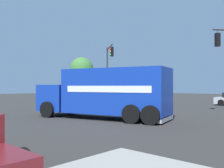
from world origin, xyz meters
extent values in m
plane|color=#33302D|center=(0.00, 0.00, 0.00)|extent=(100.00, 100.00, 0.00)
cube|color=#9E998E|center=(-13.26, -13.26, 0.07)|extent=(11.69, 11.69, 0.14)
cube|color=#1438AD|center=(1.88, 2.25, 1.67)|extent=(3.97, 6.67, 2.64)
cube|color=#1438AD|center=(3.00, -1.83, 1.20)|extent=(2.82, 2.47, 1.70)
cube|color=black|center=(3.22, -2.65, 1.54)|extent=(1.97, 0.61, 0.88)
cube|color=#B2B2B7|center=(1.08, 5.17, 0.19)|extent=(2.27, 0.80, 0.21)
cube|color=white|center=(3.05, 2.57, 1.80)|extent=(1.40, 5.07, 0.36)
cube|color=white|center=(0.71, 1.93, 1.80)|extent=(1.40, 5.07, 0.36)
cylinder|color=black|center=(4.18, -1.45, 0.50)|extent=(0.53, 1.04, 1.00)
cylinder|color=black|center=(1.79, -2.11, 0.50)|extent=(0.53, 1.04, 1.00)
cylinder|color=black|center=(2.67, 4.05, 0.50)|extent=(0.53, 1.04, 1.00)
cylinder|color=black|center=(0.28, 3.40, 0.50)|extent=(0.53, 1.04, 1.00)
cylinder|color=black|center=(2.40, 5.06, 0.50)|extent=(0.53, 1.04, 1.00)
cylinder|color=black|center=(0.00, 4.41, 0.50)|extent=(0.53, 1.04, 1.00)
cylinder|color=#38383D|center=(-8.15, -8.04, 3.29)|extent=(0.20, 0.20, 6.30)
cylinder|color=#38383D|center=(-6.92, -6.49, 6.19)|extent=(2.56, 3.17, 0.12)
cylinder|color=#38383D|center=(-5.90, -5.22, 6.07)|extent=(0.03, 0.03, 0.25)
cube|color=black|center=(-5.90, -5.22, 5.47)|extent=(0.42, 0.42, 0.95)
sphere|color=red|center=(-5.76, -5.33, 5.78)|extent=(0.20, 0.20, 0.20)
sphere|color=#EFA314|center=(-5.76, -5.33, 5.47)|extent=(0.20, 0.20, 0.20)
sphere|color=#19CC4C|center=(-5.76, -5.33, 5.16)|extent=(0.20, 0.20, 0.20)
cylinder|color=#38383D|center=(-5.27, 5.61, 5.88)|extent=(0.03, 0.03, 0.25)
cube|color=black|center=(-5.27, 5.61, 5.28)|extent=(0.42, 0.42, 0.95)
sphere|color=red|center=(-5.39, 5.47, 5.59)|extent=(0.20, 0.20, 0.20)
sphere|color=#EFA314|center=(-5.39, 5.47, 5.28)|extent=(0.20, 0.20, 0.20)
sphere|color=#19CC4C|center=(-5.39, 5.47, 4.97)|extent=(0.20, 0.20, 0.20)
cylinder|color=black|center=(10.71, 7.64, 0.38)|extent=(0.25, 0.76, 0.76)
cylinder|color=black|center=(-12.89, 3.16, 0.31)|extent=(0.25, 0.63, 0.62)
cylinder|color=#4C4C51|center=(-15.01, -13.08, 0.57)|extent=(0.14, 0.14, 0.87)
cylinder|color=#4C4C51|center=(-14.89, -12.95, 0.57)|extent=(0.14, 0.14, 0.87)
cube|color=black|center=(-14.95, -13.02, 1.33)|extent=(0.39, 0.40, 0.65)
sphere|color=brown|center=(-14.95, -13.02, 1.78)|extent=(0.24, 0.24, 0.24)
cylinder|color=black|center=(-15.10, -13.18, 1.37)|extent=(0.09, 0.09, 0.59)
cylinder|color=black|center=(-14.80, -12.86, 1.37)|extent=(0.09, 0.09, 0.59)
cube|color=silver|center=(-16.41, -18.85, 0.61)|extent=(0.08, 0.04, 0.95)
cube|color=silver|center=(-16.23, -18.85, 0.61)|extent=(0.08, 0.04, 0.95)
cube|color=silver|center=(-16.05, -18.85, 0.61)|extent=(0.08, 0.04, 0.95)
cube|color=silver|center=(-15.87, -18.85, 0.61)|extent=(0.08, 0.04, 0.95)
cube|color=silver|center=(-15.69, -18.85, 0.61)|extent=(0.08, 0.04, 0.95)
cube|color=silver|center=(-15.51, -18.85, 0.61)|extent=(0.08, 0.04, 0.95)
cube|color=silver|center=(-15.33, -18.85, 0.61)|extent=(0.08, 0.04, 0.95)
cube|color=silver|center=(-15.15, -18.85, 0.61)|extent=(0.08, 0.04, 0.95)
cube|color=silver|center=(-14.97, -18.85, 0.61)|extent=(0.08, 0.04, 0.95)
cube|color=silver|center=(-14.79, -18.85, 0.61)|extent=(0.08, 0.04, 0.95)
cube|color=silver|center=(-14.61, -18.85, 0.61)|extent=(0.08, 0.04, 0.95)
cube|color=silver|center=(-14.43, -18.85, 0.61)|extent=(0.08, 0.04, 0.95)
cube|color=silver|center=(-14.25, -18.85, 0.61)|extent=(0.08, 0.04, 0.95)
cube|color=silver|center=(-14.07, -18.85, 0.61)|extent=(0.08, 0.04, 0.95)
cube|color=silver|center=(-13.89, -18.85, 0.61)|extent=(0.08, 0.04, 0.95)
cube|color=silver|center=(-13.71, -18.85, 0.61)|extent=(0.08, 0.04, 0.95)
cube|color=silver|center=(-13.53, -18.85, 0.61)|extent=(0.08, 0.04, 0.95)
cube|color=silver|center=(-13.35, -18.85, 0.61)|extent=(0.08, 0.04, 0.95)
cube|color=silver|center=(-13.17, -18.85, 0.61)|extent=(0.08, 0.04, 0.95)
cube|color=silver|center=(-12.99, -18.85, 0.61)|extent=(0.08, 0.04, 0.95)
cube|color=silver|center=(-12.81, -18.85, 0.61)|extent=(0.08, 0.04, 0.95)
cube|color=silver|center=(-12.63, -18.85, 0.61)|extent=(0.08, 0.04, 0.95)
cube|color=silver|center=(-12.45, -18.85, 0.61)|extent=(0.08, 0.04, 0.95)
cube|color=silver|center=(-12.27, -18.85, 0.61)|extent=(0.08, 0.04, 0.95)
cube|color=silver|center=(-12.09, -18.85, 0.61)|extent=(0.08, 0.04, 0.95)
cube|color=silver|center=(-11.91, -18.85, 0.61)|extent=(0.08, 0.04, 0.95)
cube|color=silver|center=(-11.73, -18.85, 0.61)|extent=(0.08, 0.04, 0.95)
cube|color=silver|center=(-11.55, -18.85, 0.61)|extent=(0.08, 0.04, 0.95)
cube|color=silver|center=(-11.37, -18.85, 0.61)|extent=(0.08, 0.04, 0.95)
cube|color=silver|center=(-11.19, -18.85, 0.61)|extent=(0.08, 0.04, 0.95)
cube|color=silver|center=(-11.01, -18.85, 0.61)|extent=(0.08, 0.04, 0.95)
cube|color=silver|center=(-10.83, -18.85, 0.61)|extent=(0.08, 0.04, 0.95)
cube|color=silver|center=(-10.65, -18.85, 0.61)|extent=(0.08, 0.04, 0.95)
cube|color=silver|center=(-10.47, -18.85, 0.61)|extent=(0.08, 0.04, 0.95)
cube|color=silver|center=(-10.29, -18.85, 0.61)|extent=(0.08, 0.04, 0.95)
cube|color=silver|center=(-10.11, -18.85, 0.61)|extent=(0.08, 0.04, 0.95)
cube|color=silver|center=(-13.26, -18.87, 0.85)|extent=(6.40, 0.03, 0.07)
cube|color=silver|center=(-13.26, -18.87, 0.42)|extent=(6.40, 0.03, 0.07)
cylinder|color=brown|center=(-13.03, -18.26, 1.70)|extent=(0.32, 0.32, 3.12)
sphere|color=#427F38|center=(-13.03, -18.26, 4.64)|extent=(3.68, 3.68, 3.68)
camera|label=1|loc=(13.16, 12.33, 1.98)|focal=40.81mm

